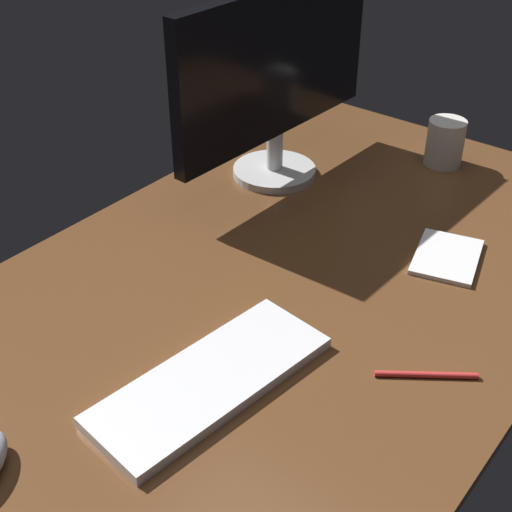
% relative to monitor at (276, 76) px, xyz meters
% --- Properties ---
extents(desk, '(1.40, 0.84, 0.02)m').
position_rel_monitor_xyz_m(desk, '(-0.28, -0.25, -0.23)').
color(desk, brown).
rests_on(desk, ground).
extents(monitor, '(0.54, 0.17, 0.39)m').
position_rel_monitor_xyz_m(monitor, '(0.00, 0.00, 0.00)').
color(monitor, silver).
rests_on(monitor, desk).
extents(keyboard, '(0.37, 0.18, 0.02)m').
position_rel_monitor_xyz_m(keyboard, '(-0.55, -0.31, -0.21)').
color(keyboard, white).
rests_on(keyboard, desk).
extents(coffee_mug, '(0.08, 0.08, 0.10)m').
position_rel_monitor_xyz_m(coffee_mug, '(0.27, -0.25, -0.17)').
color(coffee_mug, silver).
rests_on(coffee_mug, desk).
extents(notepad, '(0.17, 0.14, 0.01)m').
position_rel_monitor_xyz_m(notepad, '(-0.06, -0.43, -0.21)').
color(notepad, white).
rests_on(notepad, desk).
extents(pen, '(0.09, 0.12, 0.01)m').
position_rel_monitor_xyz_m(pen, '(-0.35, -0.54, -0.21)').
color(pen, red).
rests_on(pen, desk).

